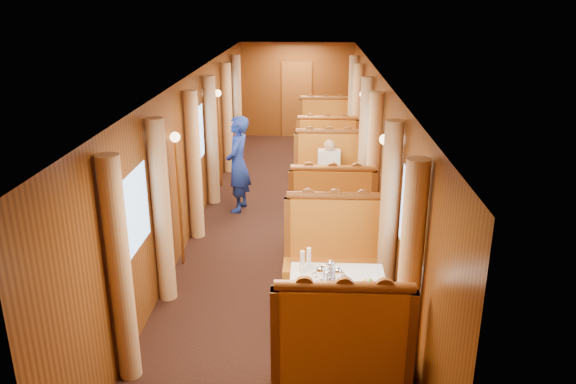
# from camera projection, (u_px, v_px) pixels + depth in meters

# --- Properties ---
(floor) EXTENTS (3.00, 12.00, 0.01)m
(floor) POSITION_uv_depth(u_px,v_px,m) (286.00, 219.00, 9.75)
(floor) COLOR black
(floor) RESTS_ON ground
(ceiling) EXTENTS (3.00, 12.00, 0.01)m
(ceiling) POSITION_uv_depth(u_px,v_px,m) (285.00, 73.00, 8.91)
(ceiling) COLOR silver
(ceiling) RESTS_ON wall_left
(wall_far) EXTENTS (3.00, 0.01, 2.50)m
(wall_far) POSITION_uv_depth(u_px,v_px,m) (297.00, 90.00, 14.98)
(wall_far) COLOR brown
(wall_far) RESTS_ON floor
(wall_left) EXTENTS (0.01, 12.00, 2.50)m
(wall_left) POSITION_uv_depth(u_px,v_px,m) (196.00, 148.00, 9.40)
(wall_left) COLOR brown
(wall_left) RESTS_ON floor
(wall_right) EXTENTS (0.01, 12.00, 2.50)m
(wall_right) POSITION_uv_depth(u_px,v_px,m) (376.00, 151.00, 9.27)
(wall_right) COLOR brown
(wall_right) RESTS_ON floor
(doorway_far) EXTENTS (0.80, 0.04, 2.00)m
(doorway_far) POSITION_uv_depth(u_px,v_px,m) (297.00, 100.00, 15.03)
(doorway_far) COLOR brown
(doorway_far) RESTS_ON floor
(table_near) EXTENTS (1.05, 0.72, 0.75)m
(table_near) POSITION_uv_depth(u_px,v_px,m) (337.00, 308.00, 6.30)
(table_near) COLOR white
(table_near) RESTS_ON floor
(banquette_near_fwd) EXTENTS (1.30, 0.55, 1.34)m
(banquette_near_fwd) POSITION_uv_depth(u_px,v_px,m) (341.00, 360.00, 5.33)
(banquette_near_fwd) COLOR #AB4813
(banquette_near_fwd) RESTS_ON floor
(banquette_near_aft) EXTENTS (1.30, 0.55, 1.34)m
(banquette_near_aft) POSITION_uv_depth(u_px,v_px,m) (334.00, 263.00, 7.24)
(banquette_near_aft) COLOR #AB4813
(banquette_near_aft) RESTS_ON floor
(table_mid) EXTENTS (1.05, 0.72, 0.75)m
(table_mid) POSITION_uv_depth(u_px,v_px,m) (329.00, 199.00, 9.59)
(table_mid) COLOR white
(table_mid) RESTS_ON floor
(banquette_mid_fwd) EXTENTS (1.30, 0.55, 1.34)m
(banquette_mid_fwd) POSITION_uv_depth(u_px,v_px,m) (331.00, 219.00, 8.62)
(banquette_mid_fwd) COLOR #AB4813
(banquette_mid_fwd) RESTS_ON floor
(banquette_mid_aft) EXTENTS (1.30, 0.55, 1.34)m
(banquette_mid_aft) POSITION_uv_depth(u_px,v_px,m) (328.00, 178.00, 10.53)
(banquette_mid_aft) COLOR #AB4813
(banquette_mid_aft) RESTS_ON floor
(table_far) EXTENTS (1.05, 0.72, 0.75)m
(table_far) POSITION_uv_depth(u_px,v_px,m) (326.00, 147.00, 12.89)
(table_far) COLOR white
(table_far) RESTS_ON floor
(banquette_far_fwd) EXTENTS (1.30, 0.55, 1.34)m
(banquette_far_fwd) POSITION_uv_depth(u_px,v_px,m) (327.00, 157.00, 11.91)
(banquette_far_fwd) COLOR #AB4813
(banquette_far_fwd) RESTS_ON floor
(banquette_far_aft) EXTENTS (1.30, 0.55, 1.34)m
(banquette_far_aft) POSITION_uv_depth(u_px,v_px,m) (325.00, 134.00, 13.82)
(banquette_far_aft) COLOR #AB4813
(banquette_far_aft) RESTS_ON floor
(tea_tray) EXTENTS (0.41, 0.37, 0.01)m
(tea_tray) POSITION_uv_depth(u_px,v_px,m) (332.00, 278.00, 6.15)
(tea_tray) COLOR silver
(tea_tray) RESTS_ON table_near
(teapot_left) EXTENTS (0.20, 0.18, 0.14)m
(teapot_left) POSITION_uv_depth(u_px,v_px,m) (320.00, 276.00, 6.08)
(teapot_left) COLOR silver
(teapot_left) RESTS_ON tea_tray
(teapot_right) EXTENTS (0.18, 0.16, 0.13)m
(teapot_right) POSITION_uv_depth(u_px,v_px,m) (337.00, 276.00, 6.07)
(teapot_right) COLOR silver
(teapot_right) RESTS_ON tea_tray
(teapot_back) EXTENTS (0.17, 0.13, 0.13)m
(teapot_back) POSITION_uv_depth(u_px,v_px,m) (331.00, 269.00, 6.22)
(teapot_back) COLOR silver
(teapot_back) RESTS_ON tea_tray
(fruit_plate) EXTENTS (0.23, 0.23, 0.05)m
(fruit_plate) POSITION_uv_depth(u_px,v_px,m) (368.00, 284.00, 6.01)
(fruit_plate) COLOR white
(fruit_plate) RESTS_ON table_near
(cup_inboard) EXTENTS (0.08, 0.08, 0.26)m
(cup_inboard) POSITION_uv_depth(u_px,v_px,m) (302.00, 264.00, 6.25)
(cup_inboard) COLOR white
(cup_inboard) RESTS_ON table_near
(cup_outboard) EXTENTS (0.08, 0.08, 0.26)m
(cup_outboard) POSITION_uv_depth(u_px,v_px,m) (309.00, 261.00, 6.33)
(cup_outboard) COLOR white
(cup_outboard) RESTS_ON table_near
(rose_vase_mid) EXTENTS (0.06, 0.06, 0.36)m
(rose_vase_mid) POSITION_uv_depth(u_px,v_px,m) (329.00, 168.00, 9.44)
(rose_vase_mid) COLOR silver
(rose_vase_mid) RESTS_ON table_mid
(rose_vase_far) EXTENTS (0.06, 0.06, 0.36)m
(rose_vase_far) POSITION_uv_depth(u_px,v_px,m) (328.00, 123.00, 12.68)
(rose_vase_far) COLOR silver
(rose_vase_far) RESTS_ON table_far
(window_left_near) EXTENTS (0.01, 1.20, 0.90)m
(window_left_near) POSITION_uv_depth(u_px,v_px,m) (132.00, 215.00, 6.03)
(window_left_near) COLOR #81ADE3
(window_left_near) RESTS_ON wall_left
(curtain_left_near_a) EXTENTS (0.22, 0.22, 2.35)m
(curtain_left_near_a) POSITION_uv_depth(u_px,v_px,m) (120.00, 272.00, 5.39)
(curtain_left_near_a) COLOR tan
(curtain_left_near_a) RESTS_ON floor
(curtain_left_near_b) EXTENTS (0.22, 0.22, 2.35)m
(curtain_left_near_b) POSITION_uv_depth(u_px,v_px,m) (162.00, 213.00, 6.86)
(curtain_left_near_b) COLOR tan
(curtain_left_near_b) RESTS_ON floor
(window_right_near) EXTENTS (0.01, 1.20, 0.90)m
(window_right_near) POSITION_uv_depth(u_px,v_px,m) (410.00, 220.00, 5.91)
(window_right_near) COLOR #81ADE3
(window_right_near) RESTS_ON wall_right
(curtain_right_near_a) EXTENTS (0.22, 0.22, 2.35)m
(curtain_right_near_a) POSITION_uv_depth(u_px,v_px,m) (409.00, 279.00, 5.27)
(curtain_right_near_a) COLOR tan
(curtain_right_near_a) RESTS_ON floor
(curtain_right_near_b) EXTENTS (0.22, 0.22, 2.35)m
(curtain_right_near_b) POSITION_uv_depth(u_px,v_px,m) (389.00, 216.00, 6.74)
(curtain_right_near_b) COLOR tan
(curtain_right_near_b) RESTS_ON floor
(window_left_mid) EXTENTS (0.01, 1.20, 0.90)m
(window_left_mid) POSITION_uv_depth(u_px,v_px,m) (196.00, 137.00, 9.33)
(window_left_mid) COLOR #81ADE3
(window_left_mid) RESTS_ON wall_left
(curtain_left_mid_a) EXTENTS (0.22, 0.22, 2.35)m
(curtain_left_mid_a) POSITION_uv_depth(u_px,v_px,m) (194.00, 166.00, 8.68)
(curtain_left_mid_a) COLOR tan
(curtain_left_mid_a) RESTS_ON floor
(curtain_left_mid_b) EXTENTS (0.22, 0.22, 2.35)m
(curtain_left_mid_b) POSITION_uv_depth(u_px,v_px,m) (212.00, 141.00, 10.15)
(curtain_left_mid_b) COLOR tan
(curtain_left_mid_b) RESTS_ON floor
(window_right_mid) EXTENTS (0.01, 1.20, 0.90)m
(window_right_mid) POSITION_uv_depth(u_px,v_px,m) (376.00, 139.00, 9.20)
(window_right_mid) COLOR #81ADE3
(window_right_mid) RESTS_ON wall_right
(curtain_right_mid_a) EXTENTS (0.22, 0.22, 2.35)m
(curtain_right_mid_a) POSITION_uv_depth(u_px,v_px,m) (373.00, 169.00, 8.56)
(curtain_right_mid_a) COLOR tan
(curtain_right_mid_a) RESTS_ON floor
(curtain_right_mid_b) EXTENTS (0.22, 0.22, 2.35)m
(curtain_right_mid_b) POSITION_uv_depth(u_px,v_px,m) (365.00, 143.00, 10.03)
(curtain_right_mid_b) COLOR tan
(curtain_right_mid_b) RESTS_ON floor
(window_left_far) EXTENTS (0.01, 1.20, 0.90)m
(window_left_far) POSITION_uv_depth(u_px,v_px,m) (227.00, 99.00, 12.62)
(window_left_far) COLOR #81ADE3
(window_left_far) RESTS_ON wall_left
(curtain_left_far_a) EXTENTS (0.22, 0.22, 2.35)m
(curtain_left_far_a) POSITION_uv_depth(u_px,v_px,m) (227.00, 119.00, 11.97)
(curtain_left_far_a) COLOR tan
(curtain_left_far_a) RESTS_ON floor
(curtain_left_far_b) EXTENTS (0.22, 0.22, 2.35)m
(curtain_left_far_b) POSITION_uv_depth(u_px,v_px,m) (237.00, 105.00, 13.44)
(curtain_left_far_b) COLOR tan
(curtain_left_far_b) RESTS_ON floor
(window_right_far) EXTENTS (0.01, 1.20, 0.90)m
(window_right_far) POSITION_uv_depth(u_px,v_px,m) (360.00, 100.00, 12.49)
(window_right_far) COLOR #81ADE3
(window_right_far) RESTS_ON wall_right
(curtain_right_far_a) EXTENTS (0.22, 0.22, 2.35)m
(curtain_right_far_a) POSITION_uv_depth(u_px,v_px,m) (357.00, 120.00, 11.86)
(curtain_right_far_a) COLOR tan
(curtain_right_far_a) RESTS_ON floor
(curtain_right_far_b) EXTENTS (0.22, 0.22, 2.35)m
(curtain_right_far_b) POSITION_uv_depth(u_px,v_px,m) (352.00, 106.00, 13.32)
(curtain_right_far_b) COLOR tan
(curtain_right_far_b) RESTS_ON floor
(sconce_left_fore) EXTENTS (0.14, 0.14, 1.95)m
(sconce_left_fore) POSITION_uv_depth(u_px,v_px,m) (177.00, 172.00, 7.70)
(sconce_left_fore) COLOR #BF8C3F
(sconce_left_fore) RESTS_ON floor
(sconce_right_fore) EXTENTS (0.14, 0.14, 1.95)m
(sconce_right_fore) POSITION_uv_depth(u_px,v_px,m) (382.00, 175.00, 7.58)
(sconce_right_fore) COLOR #BF8C3F
(sconce_right_fore) RESTS_ON floor
(sconce_left_aft) EXTENTS (0.14, 0.14, 1.95)m
(sconce_left_aft) POSITION_uv_depth(u_px,v_px,m) (219.00, 118.00, 10.99)
(sconce_left_aft) COLOR #BF8C3F
(sconce_left_aft) RESTS_ON floor
(sconce_right_aft) EXTENTS (0.14, 0.14, 1.95)m
(sconce_right_aft) POSITION_uv_depth(u_px,v_px,m) (362.00, 120.00, 10.87)
(sconce_right_aft) COLOR #BF8C3F
(sconce_right_aft) RESTS_ON floor
(steward) EXTENTS (0.50, 0.68, 1.72)m
(steward) POSITION_uv_depth(u_px,v_px,m) (238.00, 164.00, 9.88)
(steward) COLOR navy
(steward) RESTS_ON floor
(passenger) EXTENTS (0.40, 0.44, 0.76)m
(passenger) POSITION_uv_depth(u_px,v_px,m) (329.00, 166.00, 10.21)
(passenger) COLOR beige
(passenger) RESTS_ON banquette_mid_aft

